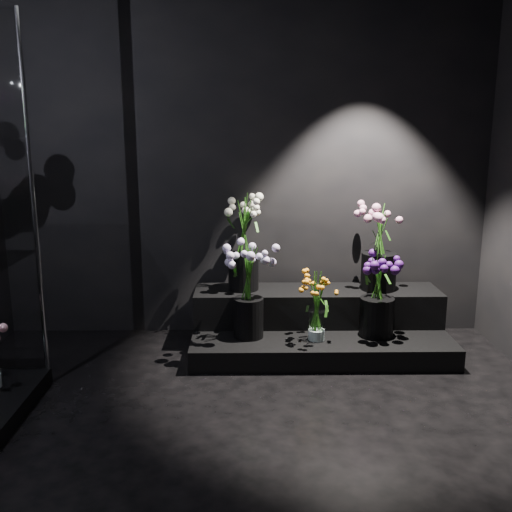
{
  "coord_description": "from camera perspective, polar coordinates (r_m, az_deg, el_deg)",
  "views": [
    {
      "loc": [
        0.03,
        -2.69,
        1.7
      ],
      "look_at": [
        0.08,
        1.2,
        0.83
      ],
      "focal_mm": 40.0,
      "sensor_mm": 36.0,
      "label": 1
    }
  ],
  "objects": [
    {
      "name": "floor",
      "position": [
        3.18,
        -1.23,
        -19.76
      ],
      "size": [
        4.0,
        4.0,
        0.0
      ],
      "primitive_type": "plane",
      "color": "black",
      "rests_on": "ground"
    },
    {
      "name": "wall_back",
      "position": [
        4.7,
        -1.14,
        8.91
      ],
      "size": [
        4.0,
        0.0,
        4.0
      ],
      "primitive_type": "plane",
      "rotation": [
        1.57,
        0.0,
        0.0
      ],
      "color": "black",
      "rests_on": "floor"
    },
    {
      "name": "wall_front",
      "position": [
        0.75,
        -2.79,
        -11.26
      ],
      "size": [
        4.0,
        0.0,
        4.0
      ],
      "primitive_type": "plane",
      "rotation": [
        -1.57,
        0.0,
        0.0
      ],
      "color": "black",
      "rests_on": "floor"
    },
    {
      "name": "display_riser",
      "position": [
        4.59,
        6.23,
        -6.83
      ],
      "size": [
        1.97,
        0.87,
        0.44
      ],
      "color": "black",
      "rests_on": "floor"
    },
    {
      "name": "bouquet_orange_bells",
      "position": [
        4.23,
        6.14,
        -4.78
      ],
      "size": [
        0.26,
        0.26,
        0.55
      ],
      "rotation": [
        0.0,
        0.0,
        0.07
      ],
      "color": "white",
      "rests_on": "display_riser"
    },
    {
      "name": "bouquet_lilac",
      "position": [
        4.23,
        -0.75,
        -2.73
      ],
      "size": [
        0.42,
        0.42,
        0.72
      ],
      "rotation": [
        0.0,
        0.0,
        0.17
      ],
      "color": "black",
      "rests_on": "display_riser"
    },
    {
      "name": "bouquet_purple",
      "position": [
        4.38,
        12.08,
        -3.51
      ],
      "size": [
        0.39,
        0.39,
        0.63
      ],
      "rotation": [
        0.0,
        0.0,
        -0.2
      ],
      "color": "black",
      "rests_on": "display_riser"
    },
    {
      "name": "bouquet_cream_roses",
      "position": [
        4.51,
        -1.29,
        2.15
      ],
      "size": [
        0.53,
        0.53,
        0.77
      ],
      "rotation": [
        0.0,
        0.0,
        -0.39
      ],
      "color": "black",
      "rests_on": "display_riser"
    },
    {
      "name": "bouquet_pink_roses",
      "position": [
        4.62,
        12.28,
        1.24
      ],
      "size": [
        0.42,
        0.42,
        0.69
      ],
      "rotation": [
        0.0,
        0.0,
        -0.18
      ],
      "color": "black",
      "rests_on": "display_riser"
    }
  ]
}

